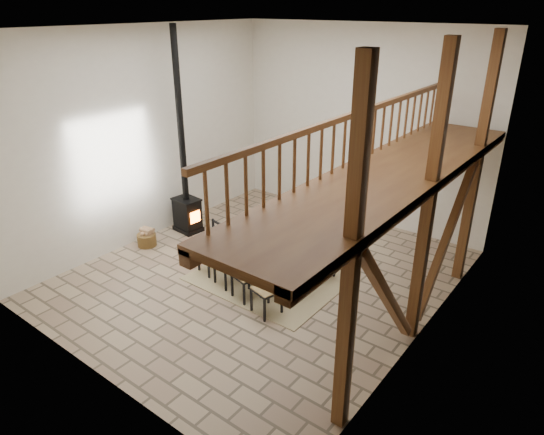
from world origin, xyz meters
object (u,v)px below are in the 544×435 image
Objects in this scene: wood_stove at (186,190)px; log_basket at (147,239)px; dining_table at (267,262)px; log_stack at (148,236)px.

wood_stove is 1.55m from log_basket.
dining_table reaches higher than log_basket.
log_stack is at bearing -157.32° from dining_table.
log_basket is at bearing -64.78° from log_stack.
dining_table is 5.77× the size of log_basket.
log_basket is 1.04× the size of log_stack.
log_stack is at bearing 115.22° from log_basket.
dining_table is at bearing -6.24° from wood_stove.
dining_table is 3.34m from log_stack.
log_basket is (-3.27, -0.56, -0.25)m from dining_table.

